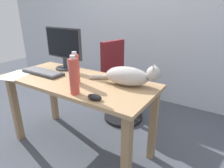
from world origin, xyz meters
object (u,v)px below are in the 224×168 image
object	(u,v)px
office_chair	(121,86)
water_bottle	(74,76)
monitor	(64,47)
spray_bottle	(75,69)
keyboard	(43,72)
cat	(129,76)
computer_mouse	(95,97)

from	to	relation	value
office_chair	water_bottle	xyz separation A→B (m)	(0.17, -0.96, 0.43)
monitor	spray_bottle	world-z (taller)	monitor
keyboard	cat	bearing A→B (deg)	11.96
monitor	office_chair	bearing A→B (deg)	55.65
spray_bottle	monitor	bearing A→B (deg)	146.65
keyboard	computer_mouse	size ratio (longest dim) A/B	4.00
keyboard	water_bottle	distance (m)	0.63
office_chair	spray_bottle	size ratio (longest dim) A/B	3.64
office_chair	water_bottle	world-z (taller)	water_bottle
spray_bottle	computer_mouse	bearing A→B (deg)	-27.92
keyboard	cat	distance (m)	0.86
computer_mouse	water_bottle	distance (m)	0.21
monitor	keyboard	bearing A→B (deg)	-103.64
office_chair	cat	distance (m)	0.82
water_bottle	spray_bottle	world-z (taller)	water_bottle
monitor	cat	size ratio (longest dim) A/B	0.79
cat	spray_bottle	size ratio (longest dim) A/B	2.32
office_chair	spray_bottle	xyz separation A→B (m)	(0.02, -0.78, 0.42)
keyboard	water_bottle	world-z (taller)	water_bottle
cat	spray_bottle	distance (m)	0.45
cat	computer_mouse	bearing A→B (deg)	-101.03
cat	water_bottle	xyz separation A→B (m)	(-0.25, -0.36, 0.05)
computer_mouse	water_bottle	world-z (taller)	water_bottle
monitor	cat	bearing A→B (deg)	-4.41
office_chair	cat	size ratio (longest dim) A/B	1.57
computer_mouse	spray_bottle	distance (m)	0.39
cat	office_chair	bearing A→B (deg)	125.28
monitor	keyboard	distance (m)	0.32
office_chair	monitor	world-z (taller)	monitor
water_bottle	spray_bottle	size ratio (longest dim) A/B	1.08
office_chair	water_bottle	bearing A→B (deg)	-80.08
water_bottle	spray_bottle	distance (m)	0.23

